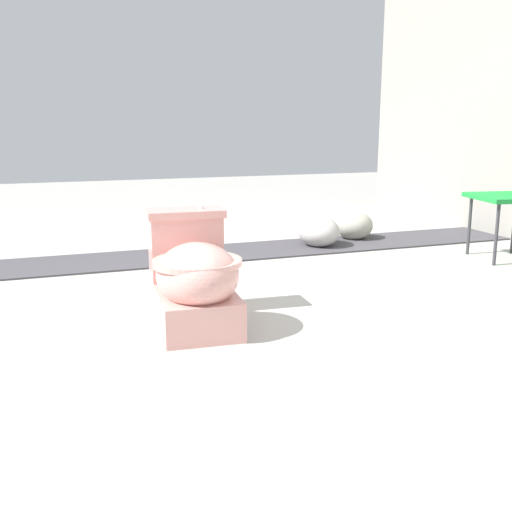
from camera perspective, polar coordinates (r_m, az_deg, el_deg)
name	(u,v)px	position (r m, az deg, el deg)	size (l,w,h in m)	color
ground_plane	(178,315)	(2.93, -7.41, -5.58)	(14.00, 14.00, 0.00)	#A8A59E
gravel_strip	(210,254)	(4.21, -4.42, 0.20)	(0.56, 8.00, 0.01)	#423F44
toilet	(194,278)	(2.72, -5.94, -2.12)	(0.66, 0.42, 0.52)	#E09E93
boulder_near	(319,231)	(4.47, 6.00, 2.35)	(0.34, 0.30, 0.23)	#B7B2AD
boulder_far	(354,225)	(4.78, 9.33, 2.89)	(0.29, 0.29, 0.23)	#ADA899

